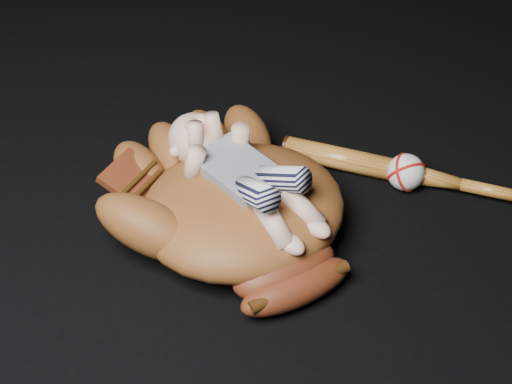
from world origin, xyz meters
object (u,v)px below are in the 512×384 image
(baseball, at_px, (406,172))
(baseball_glove, at_px, (242,201))
(baseball_bat, at_px, (407,173))
(newborn_baby, at_px, (249,175))

(baseball, bearing_deg, baseball_glove, 164.98)
(baseball_bat, xyz_separation_m, baseball, (-0.01, -0.01, 0.01))
(newborn_baby, bearing_deg, baseball, -17.85)
(newborn_baby, distance_m, baseball_bat, 0.33)
(baseball_glove, relative_size, baseball, 7.20)
(newborn_baby, xyz_separation_m, baseball, (0.30, -0.08, -0.09))
(newborn_baby, relative_size, baseball, 5.02)
(newborn_baby, height_order, baseball_bat, newborn_baby)
(baseball_glove, height_order, baseball_bat, baseball_glove)
(baseball_glove, bearing_deg, baseball, -6.91)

